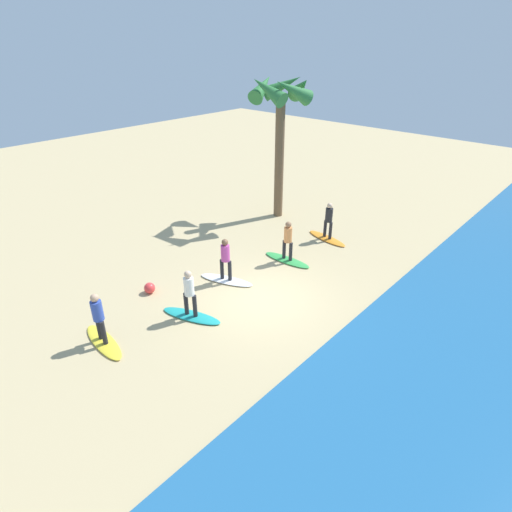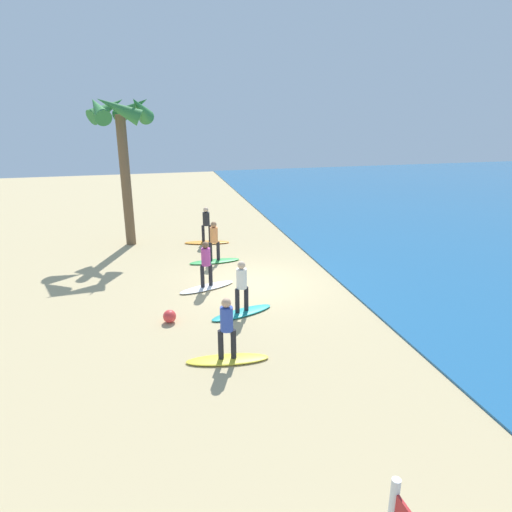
% 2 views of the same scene
% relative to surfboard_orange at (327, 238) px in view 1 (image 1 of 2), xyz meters
% --- Properties ---
extents(ground_plane, '(60.00, 60.00, 0.00)m').
position_rel_surfboard_orange_xyz_m(ground_plane, '(5.55, 1.02, -0.04)').
color(ground_plane, tan).
extents(surfboard_orange, '(0.91, 2.16, 0.09)m').
position_rel_surfboard_orange_xyz_m(surfboard_orange, '(0.00, 0.00, 0.00)').
color(surfboard_orange, orange).
rests_on(surfboard_orange, ground).
extents(surfer_orange, '(0.32, 0.46, 1.64)m').
position_rel_surfboard_orange_xyz_m(surfer_orange, '(0.00, 0.00, 0.99)').
color(surfer_orange, '#232328').
rests_on(surfer_orange, surfboard_orange).
extents(surfboard_green, '(0.69, 2.13, 0.09)m').
position_rel_surfboard_orange_xyz_m(surfboard_green, '(2.80, -0.07, 0.00)').
color(surfboard_green, green).
rests_on(surfboard_green, ground).
extents(surfer_green, '(0.32, 0.46, 1.64)m').
position_rel_surfboard_orange_xyz_m(surfer_green, '(2.80, -0.07, 0.99)').
color(surfer_green, '#232328').
rests_on(surfer_green, surfboard_green).
extents(surfboard_white, '(1.24, 2.17, 0.09)m').
position_rel_surfboard_orange_xyz_m(surfboard_white, '(5.55, -0.77, 0.00)').
color(surfboard_white, white).
rests_on(surfboard_white, ground).
extents(surfer_white, '(0.32, 0.44, 1.64)m').
position_rel_surfboard_orange_xyz_m(surfer_white, '(5.55, -0.77, 0.99)').
color(surfer_white, '#232328').
rests_on(surfer_white, surfboard_white).
extents(surfboard_teal, '(1.21, 2.17, 0.09)m').
position_rel_surfboard_orange_xyz_m(surfboard_teal, '(7.88, 0.00, 0.00)').
color(surfboard_teal, teal).
rests_on(surfboard_teal, ground).
extents(surfer_teal, '(0.32, 0.44, 1.64)m').
position_rel_surfboard_orange_xyz_m(surfer_teal, '(7.88, 0.00, 0.99)').
color(surfer_teal, '#232328').
rests_on(surfer_teal, surfboard_teal).
extents(surfboard_yellow, '(0.80, 2.15, 0.09)m').
position_rel_surfboard_orange_xyz_m(surfboard_yellow, '(10.48, -0.93, 0.00)').
color(surfboard_yellow, yellow).
rests_on(surfboard_yellow, ground).
extents(surfer_yellow, '(0.32, 0.46, 1.64)m').
position_rel_surfboard_orange_xyz_m(surfer_yellow, '(10.48, -0.93, 0.99)').
color(surfer_yellow, '#232328').
rests_on(surfer_yellow, surfboard_yellow).
extents(palm_tree, '(2.88, 3.03, 6.75)m').
position_rel_surfboard_orange_xyz_m(palm_tree, '(-0.72, -3.46, 5.37)').
color(palm_tree, brown).
rests_on(palm_tree, ground).
extents(beach_ball, '(0.39, 0.39, 0.39)m').
position_rel_surfboard_orange_xyz_m(beach_ball, '(7.93, -2.21, 0.15)').
color(beach_ball, '#E53838').
rests_on(beach_ball, ground).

